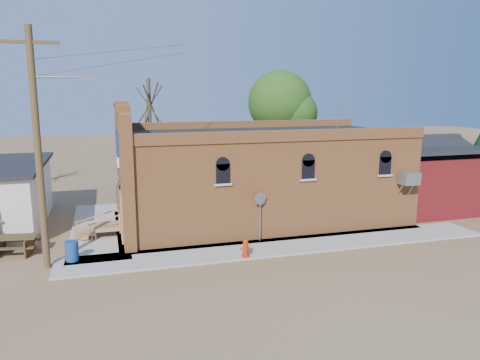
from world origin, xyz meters
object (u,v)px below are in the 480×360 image
object	(u,v)px
picnic_table	(14,243)
utility_pole	(39,144)
fire_hydrant	(246,248)
brick_bar	(256,176)
trash_barrel	(72,251)
stop_sign	(260,203)

from	to	relation	value
picnic_table	utility_pole	bearing A→B (deg)	-45.05
fire_hydrant	utility_pole	bearing A→B (deg)	178.98
utility_pole	fire_hydrant	size ratio (longest dim) A/B	11.84
brick_bar	fire_hydrant	world-z (taller)	brick_bar
brick_bar	fire_hydrant	size ratio (longest dim) A/B	21.58
brick_bar	trash_barrel	world-z (taller)	brick_bar
brick_bar	stop_sign	world-z (taller)	brick_bar
fire_hydrant	brick_bar	bearing A→B (deg)	76.09
trash_barrel	picnic_table	size ratio (longest dim) A/B	0.40
stop_sign	brick_bar	bearing A→B (deg)	81.66
brick_bar	fire_hydrant	bearing A→B (deg)	-111.92
brick_bar	stop_sign	distance (m)	3.87
stop_sign	utility_pole	bearing A→B (deg)	-169.52
brick_bar	fire_hydrant	distance (m)	6.22
picnic_table	brick_bar	bearing A→B (deg)	19.18
utility_pole	picnic_table	world-z (taller)	utility_pole
fire_hydrant	stop_sign	size ratio (longest dim) A/B	0.34
trash_barrel	picnic_table	bearing A→B (deg)	144.29
utility_pole	trash_barrel	bearing A→B (deg)	19.55
fire_hydrant	picnic_table	xyz separation A→B (m)	(-9.10, 3.20, 0.05)
stop_sign	trash_barrel	distance (m)	8.07
utility_pole	brick_bar	bearing A→B (deg)	23.69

